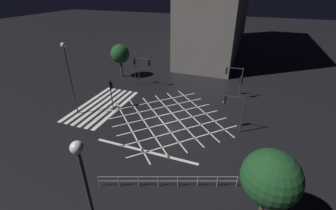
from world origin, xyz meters
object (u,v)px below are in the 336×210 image
traffic_light_sw_main (134,66)px  street_tree_near (120,54)px  traffic_light_sw_cross (144,66)px  traffic_light_median_north (233,106)px  traffic_light_median_south (111,89)px  street_lamp_east (68,67)px  traffic_light_nw_main (241,83)px  street_tree_far (271,178)px  traffic_light_nw_cross (233,76)px

traffic_light_sw_main → street_tree_near: size_ratio=0.78×
traffic_light_sw_cross → traffic_light_median_north: (7.42, 13.24, -0.21)m
street_tree_near → traffic_light_median_south: bearing=24.9°
traffic_light_sw_main → street_lamp_east: street_lamp_east is taller
traffic_light_sw_cross → traffic_light_nw_main: size_ratio=1.34×
traffic_light_median_south → street_tree_far: 19.94m
traffic_light_median_south → traffic_light_nw_main: traffic_light_median_south is taller
traffic_light_median_north → street_tree_near: street_tree_near is taller
traffic_light_nw_cross → street_tree_far: 18.81m
traffic_light_nw_main → traffic_light_sw_main: bearing=-88.7°
traffic_light_nw_cross → street_tree_far: street_tree_far is taller
traffic_light_sw_cross → traffic_light_nw_cross: size_ratio=1.01×
traffic_light_nw_cross → traffic_light_median_south: 15.58m
street_tree_near → traffic_light_sw_main: bearing=59.7°
traffic_light_nw_main → street_lamp_east: size_ratio=0.39×
traffic_light_sw_main → traffic_light_nw_cross: size_ratio=0.97×
traffic_light_median_north → street_tree_far: street_tree_far is taller
street_lamp_east → traffic_light_median_north: bearing=98.5°
traffic_light_sw_main → street_tree_far: bearing=45.1°
street_lamp_east → street_tree_near: bearing=-174.5°
traffic_light_median_south → street_tree_far: street_tree_far is taller
street_lamp_east → traffic_light_nw_main: bearing=121.0°
street_lamp_east → traffic_light_sw_main: bearing=166.7°
traffic_light_median_north → traffic_light_sw_cross: bearing=-29.2°
traffic_light_median_north → street_tree_far: (10.30, 2.97, 1.24)m
traffic_light_median_south → street_tree_near: 10.94m
traffic_light_sw_cross → traffic_light_nw_cross: bearing=3.2°
traffic_light_sw_main → street_lamp_east: (10.28, -2.43, 2.80)m
traffic_light_sw_main → traffic_light_nw_cross: traffic_light_nw_cross is taller
traffic_light_median_north → traffic_light_nw_main: traffic_light_median_north is taller
traffic_light_median_north → street_lamp_east: 17.86m
traffic_light_median_north → street_tree_far: bearing=106.1°
traffic_light_sw_cross → street_tree_near: street_tree_near is taller
traffic_light_median_north → street_tree_near: 21.07m
street_tree_near → traffic_light_sw_cross: bearing=66.3°
street_tree_far → traffic_light_nw_cross: bearing=-168.4°
traffic_light_sw_cross → traffic_light_nw_main: 13.55m
traffic_light_median_south → street_tree_near: bearing=114.9°
traffic_light_median_north → traffic_light_median_south: (0.07, -14.06, -0.42)m
traffic_light_sw_cross → street_tree_far: 24.04m
traffic_light_sw_main → traffic_light_sw_cross: 1.80m
traffic_light_sw_cross → street_lamp_east: 11.18m
street_tree_far → traffic_light_median_north: bearing=-163.9°
traffic_light_median_south → street_lamp_east: size_ratio=0.43×
traffic_light_sw_main → traffic_light_median_north: 16.86m
street_lamp_east → traffic_light_median_south: bearing=126.9°
traffic_light_median_north → street_tree_far: size_ratio=0.69×
traffic_light_sw_main → traffic_light_median_south: bearing=7.0°
street_tree_far → traffic_light_median_south: bearing=-121.0°
street_tree_near → street_tree_far: street_tree_far is taller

